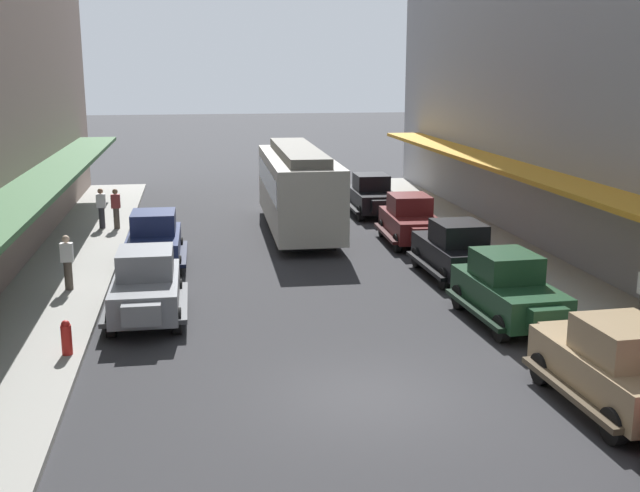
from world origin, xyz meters
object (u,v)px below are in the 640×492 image
at_px(parked_car_6, 410,219).
at_px(fire_hydrant, 66,337).
at_px(parked_car_2, 616,363).
at_px(streetcar, 298,186).
at_px(parked_car_3, 508,288).
at_px(parked_car_4, 455,248).
at_px(pedestrian_4, 116,208).
at_px(pedestrian_3, 67,262).
at_px(parked_car_5, 372,194).
at_px(parked_car_7, 146,284).
at_px(pedestrian_2, 101,208).
at_px(parked_car_0, 154,239).

height_order(parked_car_6, fire_hydrant, parked_car_6).
xyz_separation_m(parked_car_2, streetcar, (-3.82, 17.67, 0.96)).
bearing_deg(fire_hydrant, parked_car_3, 5.03).
xyz_separation_m(parked_car_2, fire_hydrant, (-10.98, 4.41, -0.38)).
bearing_deg(parked_car_4, pedestrian_4, 141.76).
height_order(parked_car_3, parked_car_4, same).
xyz_separation_m(parked_car_6, pedestrian_3, (-11.85, -4.96, 0.05)).
bearing_deg(fire_hydrant, pedestrian_3, 97.76).
xyz_separation_m(fire_hydrant, pedestrian_4, (-0.15, 14.41, 0.43)).
bearing_deg(parked_car_4, parked_car_6, 90.68).
bearing_deg(parked_car_6, parked_car_4, -89.32).
height_order(parked_car_2, parked_car_4, same).
height_order(parked_car_4, fire_hydrant, parked_car_4).
bearing_deg(parked_car_2, parked_car_6, 89.55).
bearing_deg(parked_car_2, parked_car_3, 89.46).
distance_m(parked_car_6, pedestrian_3, 12.85).
bearing_deg(streetcar, parked_car_5, 39.48).
bearing_deg(parked_car_6, parked_car_3, -90.40).
xyz_separation_m(parked_car_4, fire_hydrant, (-11.16, -5.50, -0.38)).
height_order(parked_car_7, pedestrian_2, parked_car_7).
relative_size(parked_car_0, parked_car_7, 1.00).
relative_size(parked_car_4, pedestrian_2, 2.61).
height_order(parked_car_2, pedestrian_3, parked_car_2).
height_order(parked_car_0, parked_car_5, same).
relative_size(parked_car_0, pedestrian_2, 2.61).
relative_size(parked_car_6, pedestrian_3, 2.63).
xyz_separation_m(parked_car_2, parked_car_7, (-9.33, 7.26, 0.00)).
height_order(parked_car_3, parked_car_5, same).
distance_m(parked_car_4, pedestrian_2, 15.00).
relative_size(parked_car_6, parked_car_7, 1.01).
relative_size(parked_car_0, parked_car_4, 1.00).
distance_m(parked_car_5, pedestrian_4, 11.31).
bearing_deg(parked_car_2, parked_car_5, 89.99).
bearing_deg(parked_car_7, parked_car_3, -11.33).
height_order(parked_car_4, parked_car_6, same).
xyz_separation_m(parked_car_2, parked_car_6, (0.12, 14.88, 0.00)).
relative_size(streetcar, fire_hydrant, 11.77).
bearing_deg(fire_hydrant, parked_car_4, 26.23).
height_order(parked_car_2, parked_car_6, same).
distance_m(parked_car_0, parked_car_2, 15.91).
xyz_separation_m(parked_car_4, streetcar, (-3.99, 7.76, 0.96)).
bearing_deg(streetcar, pedestrian_2, 170.29).
xyz_separation_m(parked_car_0, parked_car_2, (9.36, -12.86, 0.00)).
bearing_deg(parked_car_5, parked_car_3, -89.83).
xyz_separation_m(streetcar, fire_hydrant, (-7.17, -13.26, -1.34)).
xyz_separation_m(parked_car_3, parked_car_4, (0.12, 4.53, 0.00)).
bearing_deg(parked_car_4, streetcar, 117.21).
bearing_deg(pedestrian_3, parked_car_2, -40.21).
relative_size(parked_car_7, pedestrian_4, 2.60).
relative_size(parked_car_2, parked_car_6, 1.00).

